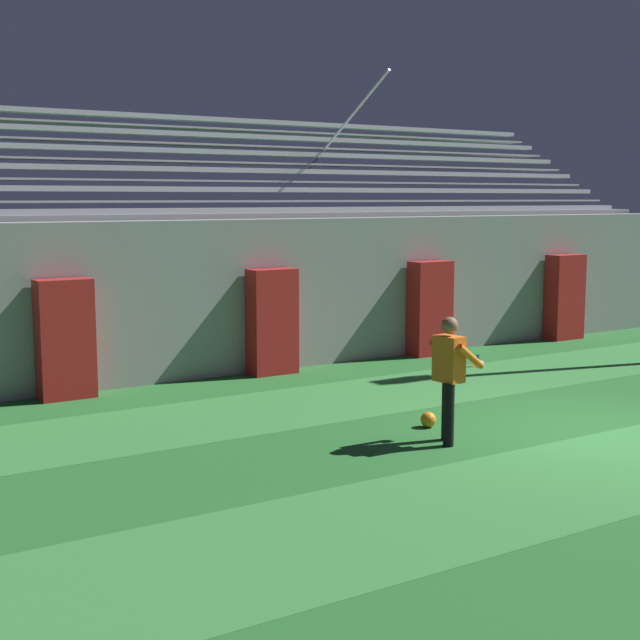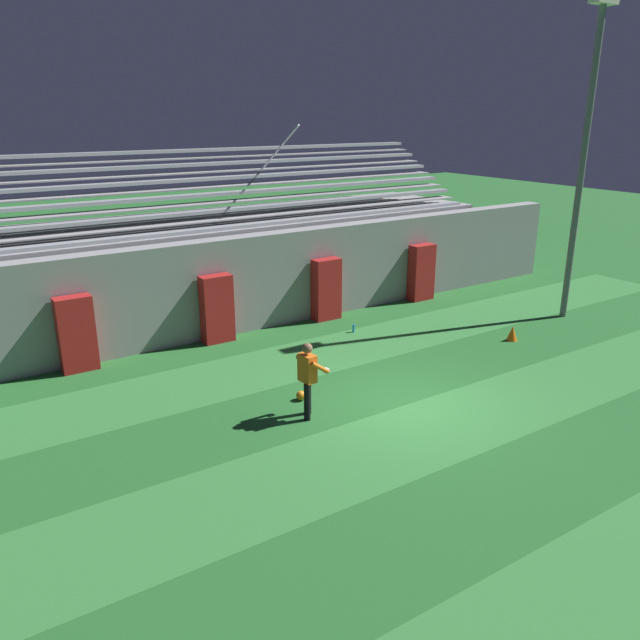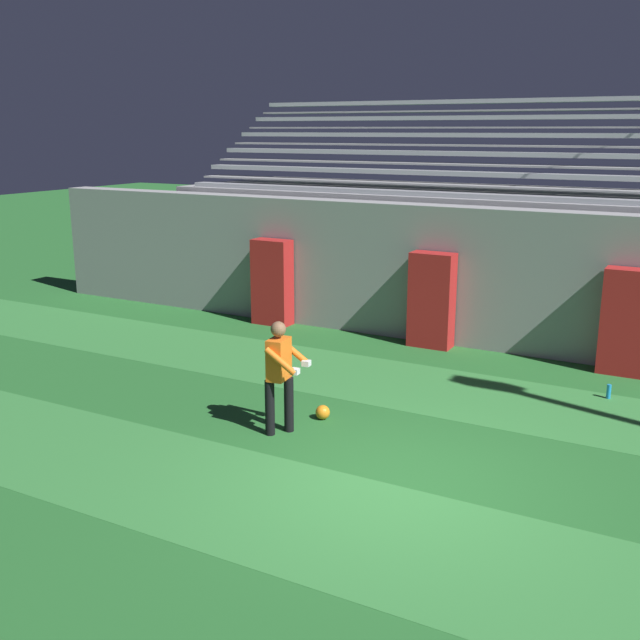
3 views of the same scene
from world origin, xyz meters
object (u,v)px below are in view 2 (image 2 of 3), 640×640
(padding_pillar_far_right, at_px, (421,272))
(goalkeeper, at_px, (308,375))
(soccer_ball, at_px, (301,396))
(traffic_cone, at_px, (512,333))
(floodlight_pole, at_px, (588,125))
(padding_pillar_far_left, at_px, (76,334))
(padding_pillar_gate_right, at_px, (326,289))
(padding_pillar_gate_left, at_px, (217,309))
(water_bottle, at_px, (354,328))

(padding_pillar_far_right, height_order, goalkeeper, padding_pillar_far_right)
(soccer_ball, distance_m, traffic_cone, 7.05)
(floodlight_pole, height_order, traffic_cone, floodlight_pole)
(padding_pillar_far_left, height_order, soccer_ball, padding_pillar_far_left)
(padding_pillar_far_right, distance_m, soccer_ball, 8.90)
(padding_pillar_far_right, distance_m, traffic_cone, 4.60)
(padding_pillar_far_right, height_order, floodlight_pole, floodlight_pole)
(padding_pillar_gate_right, height_order, padding_pillar_far_right, same)
(padding_pillar_gate_right, xyz_separation_m, soccer_ball, (-3.70, -4.52, -0.85))
(padding_pillar_gate_right, distance_m, padding_pillar_far_left, 7.44)
(padding_pillar_far_left, relative_size, soccer_ball, 8.72)
(floodlight_pole, bearing_deg, padding_pillar_gate_right, 148.92)
(padding_pillar_gate_left, relative_size, padding_pillar_gate_right, 1.00)
(padding_pillar_gate_right, bearing_deg, floodlight_pole, -31.08)
(padding_pillar_far_right, bearing_deg, soccer_ball, -149.31)
(padding_pillar_far_right, relative_size, water_bottle, 7.99)
(water_bottle, bearing_deg, soccer_ball, -140.50)
(floodlight_pole, bearing_deg, water_bottle, 159.61)
(floodlight_pole, xyz_separation_m, traffic_cone, (-3.12, -0.61, -5.61))
(goalkeeper, height_order, traffic_cone, goalkeeper)
(floodlight_pole, bearing_deg, padding_pillar_gate_left, 158.98)
(padding_pillar_gate_right, bearing_deg, goalkeeper, -127.06)
(padding_pillar_far_left, distance_m, floodlight_pole, 15.23)
(padding_pillar_gate_right, distance_m, floodlight_pole, 8.97)
(padding_pillar_gate_right, xyz_separation_m, water_bottle, (-0.02, -1.48, -0.84))
(padding_pillar_far_right, bearing_deg, goalkeeper, -146.24)
(padding_pillar_gate_right, bearing_deg, padding_pillar_gate_left, 180.00)
(padding_pillar_gate_left, distance_m, goalkeeper, 5.29)
(floodlight_pole, height_order, soccer_ball, floodlight_pole)
(padding_pillar_far_right, distance_m, water_bottle, 4.29)
(padding_pillar_far_right, bearing_deg, padding_pillar_gate_right, 180.00)
(padding_pillar_far_right, xyz_separation_m, traffic_cone, (-0.57, -4.50, -0.75))
(water_bottle, bearing_deg, traffic_cone, -41.89)
(water_bottle, bearing_deg, padding_pillar_far_right, 20.68)
(soccer_ball, bearing_deg, traffic_cone, 0.13)
(soccer_ball, bearing_deg, padding_pillar_far_right, 30.69)
(padding_pillar_gate_left, xyz_separation_m, floodlight_pole, (10.13, -3.89, 4.86))
(traffic_cone, bearing_deg, padding_pillar_far_right, 82.81)
(padding_pillar_gate_left, bearing_deg, padding_pillar_gate_right, 0.00)
(padding_pillar_far_right, bearing_deg, padding_pillar_gate_left, 180.00)
(padding_pillar_gate_left, relative_size, soccer_ball, 8.72)
(padding_pillar_gate_left, xyz_separation_m, padding_pillar_gate_right, (3.67, 0.00, 0.00))
(floodlight_pole, relative_size, traffic_cone, 22.38)
(padding_pillar_gate_left, bearing_deg, floodlight_pole, -21.02)
(floodlight_pole, height_order, goalkeeper, floodlight_pole)
(padding_pillar_far_left, distance_m, goalkeeper, 6.31)
(padding_pillar_far_left, bearing_deg, padding_pillar_gate_left, 0.00)
(padding_pillar_gate_right, height_order, soccer_ball, padding_pillar_gate_right)
(padding_pillar_gate_right, distance_m, soccer_ball, 5.90)
(water_bottle, bearing_deg, padding_pillar_gate_right, 89.15)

